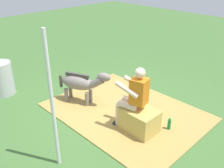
% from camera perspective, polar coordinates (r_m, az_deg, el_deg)
% --- Properties ---
extents(ground_plane, '(24.00, 24.00, 0.00)m').
position_cam_1_polar(ground_plane, '(5.86, -0.03, -6.27)').
color(ground_plane, '#426B33').
extents(hay_patch, '(3.40, 2.55, 0.02)m').
position_cam_1_polar(hay_patch, '(5.87, 3.05, -6.11)').
color(hay_patch, '#AD8C47').
rests_on(hay_patch, ground).
extents(hay_bale, '(0.70, 0.52, 0.49)m').
position_cam_1_polar(hay_bale, '(5.17, 6.18, -8.15)').
color(hay_bale, tan).
rests_on(hay_bale, ground).
extents(person_seated, '(0.71, 0.51, 1.37)m').
position_cam_1_polar(person_seated, '(4.97, 4.84, -2.61)').
color(person_seated, beige).
rests_on(person_seated, ground).
extents(pony_standing, '(1.27, 0.72, 0.89)m').
position_cam_1_polar(pony_standing, '(6.01, -6.95, 0.19)').
color(pony_standing, slate).
rests_on(pony_standing, ground).
extents(soda_bottle, '(0.07, 0.07, 0.30)m').
position_cam_1_polar(soda_bottle, '(5.35, 12.69, -8.71)').
color(soda_bottle, '#197233').
rests_on(soda_bottle, ground).
extents(water_barrel, '(0.57, 0.57, 0.85)m').
position_cam_1_polar(water_barrel, '(7.04, -23.49, 1.16)').
color(water_barrel, '#B2B2B7').
rests_on(water_barrel, ground).
extents(tent_pole_left, '(0.06, 0.06, 2.34)m').
position_cam_1_polar(tent_pole_left, '(3.98, -13.23, -4.44)').
color(tent_pole_left, silver).
rests_on(tent_pole_left, ground).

